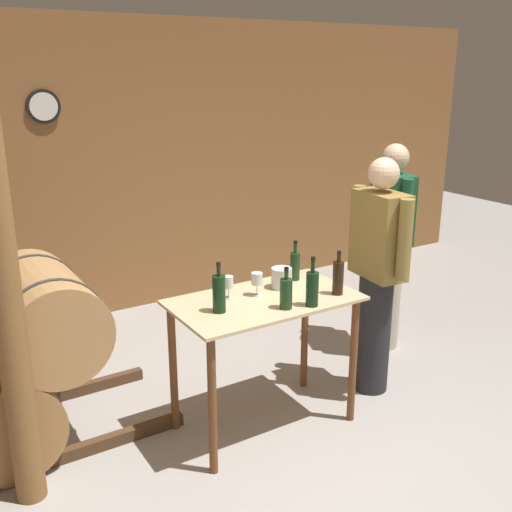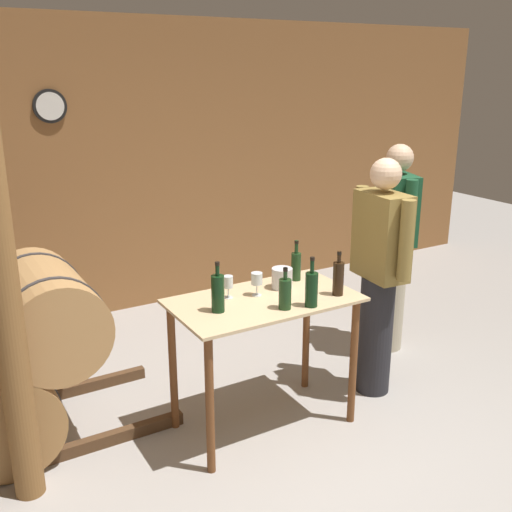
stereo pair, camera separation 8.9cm
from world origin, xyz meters
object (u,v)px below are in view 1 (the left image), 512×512
wine_glass_near_center (257,279)px  wine_bottle_left (286,293)px  wine_bottle_far_left (219,293)px  person_host (390,244)px  person_visitor_with_scarf (377,273)px  wine_bottle_center (312,288)px  wine_bottle_right (295,265)px  wine_bottle_far_right (338,277)px  ice_bucket (282,278)px  wooden_post (1,263)px  wine_glass_near_left (228,283)px

wine_glass_near_center → wine_bottle_left: bearing=-82.9°
wine_bottle_far_left → wine_glass_near_center: wine_bottle_far_left is taller
person_host → person_visitor_with_scarf: bearing=-140.3°
wine_bottle_left → wine_bottle_center: (0.16, -0.05, 0.02)m
wine_bottle_right → person_visitor_with_scarf: size_ratio=0.16×
wine_bottle_far_right → ice_bucket: wine_bottle_far_right is taller
wine_bottle_right → ice_bucket: bearing=-153.3°
wooden_post → wine_glass_near_left: size_ratio=18.89×
wine_glass_near_left → wine_glass_near_center: (0.17, -0.05, 0.01)m
wine_bottle_far_left → wine_bottle_left: (0.36, -0.16, -0.02)m
wine_glass_near_center → person_visitor_with_scarf: (0.92, -0.10, -0.10)m
wine_bottle_far_right → ice_bucket: bearing=130.4°
ice_bucket → person_host: 1.34m
wine_bottle_left → wine_bottle_far_left: bearing=155.6°
wooden_post → wine_glass_near_center: 1.50m
wine_bottle_right → wine_bottle_center: bearing=-112.8°
ice_bucket → wine_bottle_far_right: bearing=-49.6°
wine_glass_near_left → ice_bucket: size_ratio=1.06×
wine_bottle_far_right → wine_glass_near_center: wine_bottle_far_right is taller
person_visitor_with_scarf → wine_bottle_far_left: bearing=-179.5°
wine_bottle_center → ice_bucket: 0.35m
ice_bucket → person_host: bearing=15.2°
wooden_post → wine_bottle_far_left: bearing=-6.0°
wine_bottle_far_right → person_visitor_with_scarf: person_visitor_with_scarf is taller
wooden_post → person_visitor_with_scarf: 2.42m
wine_bottle_left → ice_bucket: (0.17, 0.30, -0.03)m
wooden_post → wine_bottle_far_left: size_ratio=8.85×
wooden_post → wine_bottle_far_right: 1.95m
wine_bottle_far_left → wooden_post: bearing=174.0°
wine_glass_near_center → ice_bucket: wine_glass_near_center is taller
wine_bottle_left → person_host: person_host is taller
wine_bottle_far_left → wine_glass_near_left: bearing=46.5°
wine_bottle_right → wine_glass_near_left: size_ratio=1.93×
wooden_post → wine_glass_near_left: (1.28, 0.04, -0.36)m
wine_bottle_left → wine_bottle_center: bearing=-16.9°
wooden_post → wine_bottle_center: wooden_post is taller
wine_bottle_center → wine_glass_near_center: size_ratio=2.07×
wine_bottle_center → person_visitor_with_scarf: size_ratio=0.18×
wine_bottle_far_left → person_host: (1.82, 0.49, -0.11)m
wine_bottle_right → wine_glass_near_center: wine_bottle_right is taller
wine_bottle_center → wine_glass_near_left: 0.52m
wooden_post → wine_bottle_far_right: size_ratio=9.45×
wine_bottle_center → person_visitor_with_scarf: person_visitor_with_scarf is taller
wine_bottle_far_left → wine_bottle_far_right: size_ratio=1.07×
person_host → wine_bottle_center: bearing=-151.9°
wine_bottle_right → wine_bottle_far_right: 0.37m
person_visitor_with_scarf → wine_bottle_far_right: bearing=-162.4°
person_host → wine_bottle_right: bearing=-166.7°
wine_glass_near_center → person_visitor_with_scarf: size_ratio=0.09×
wine_bottle_center → wine_glass_near_center: (-0.19, 0.32, -0.01)m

